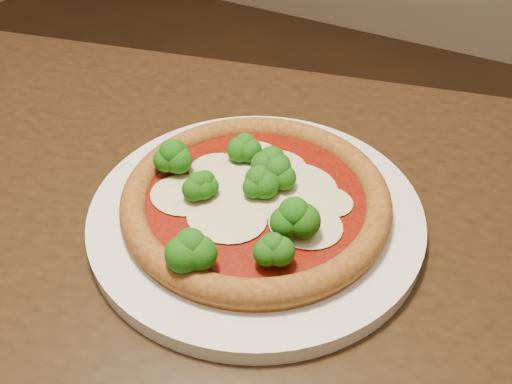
% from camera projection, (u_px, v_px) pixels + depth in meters
% --- Properties ---
extents(dining_table, '(1.24, 0.95, 0.75)m').
position_uv_depth(dining_table, '(177.00, 298.00, 0.66)').
color(dining_table, black).
rests_on(dining_table, floor).
extents(plate, '(0.34, 0.34, 0.02)m').
position_uv_depth(plate, '(256.00, 215.00, 0.59)').
color(plate, silver).
rests_on(plate, dining_table).
extents(pizza, '(0.27, 0.27, 0.06)m').
position_uv_depth(pizza, '(253.00, 197.00, 0.57)').
color(pizza, brown).
rests_on(pizza, plate).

